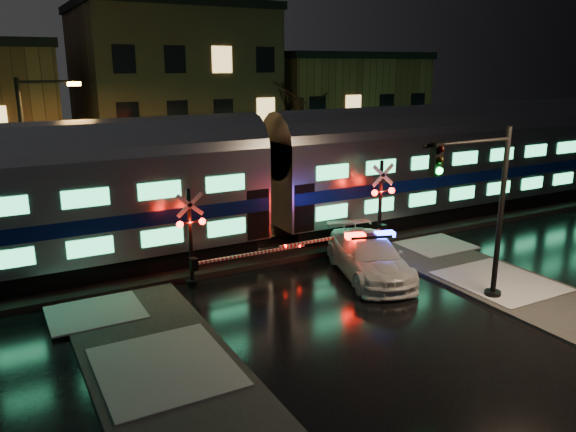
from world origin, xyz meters
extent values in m
plane|color=black|center=(0.00, 0.00, 0.00)|extent=(120.00, 120.00, 0.00)
cube|color=black|center=(0.00, 5.00, 0.12)|extent=(90.00, 4.20, 0.24)
cube|color=#2D2D2D|center=(-6.50, -6.00, 0.06)|extent=(4.00, 20.00, 0.12)
cube|color=#2D2D2D|center=(6.50, -6.00, 0.06)|extent=(4.00, 20.00, 0.12)
cube|color=brown|center=(2.00, 22.50, 5.75)|extent=(12.00, 11.00, 11.50)
cube|color=brown|center=(15.00, 22.00, 4.25)|extent=(12.00, 10.00, 8.50)
cube|color=black|center=(13.58, 5.00, 0.64)|extent=(24.00, 2.40, 0.80)
cube|color=#B7BAC1|center=(13.58, 5.00, 2.94)|extent=(25.00, 3.05, 3.80)
cube|color=navy|center=(13.58, 5.00, 2.54)|extent=(24.75, 3.09, 0.55)
cube|color=#41FA98|center=(13.58, 3.45, 1.79)|extent=(21.00, 0.05, 0.62)
cube|color=#41FA98|center=(13.58, 3.45, 3.59)|extent=(21.00, 0.05, 0.62)
cylinder|color=#B7BAC1|center=(13.58, 5.00, 4.64)|extent=(25.00, 3.05, 3.05)
imported|color=silver|center=(2.67, 0.11, 0.81)|extent=(3.77, 6.00, 1.62)
cube|color=black|center=(2.67, 0.11, 1.66)|extent=(1.74, 0.90, 0.11)
cube|color=#FF0C05|center=(2.09, 0.29, 1.70)|extent=(0.82, 0.57, 0.19)
cube|color=#1426FF|center=(3.25, -0.06, 1.70)|extent=(0.82, 0.57, 0.19)
cylinder|color=black|center=(4.89, 2.40, 0.15)|extent=(0.51, 0.51, 0.31)
cylinder|color=black|center=(4.89, 2.40, 2.05)|extent=(0.16, 0.16, 4.10)
sphere|color=#FF0C05|center=(4.43, 2.22, 2.77)|extent=(0.27, 0.27, 0.27)
sphere|color=#FF0C05|center=(5.36, 2.22, 2.77)|extent=(0.27, 0.27, 0.27)
cube|color=white|center=(2.33, 2.15, 1.08)|extent=(5.13, 0.10, 0.10)
cube|color=black|center=(4.89, 2.15, 1.08)|extent=(0.25, 0.30, 0.45)
cylinder|color=black|center=(-3.81, 2.40, 0.14)|extent=(0.47, 0.47, 0.28)
cylinder|color=black|center=(-3.81, 2.40, 1.89)|extent=(0.15, 0.15, 3.77)
sphere|color=#FF0C05|center=(-4.24, 2.22, 2.55)|extent=(0.25, 0.25, 0.25)
sphere|color=#FF0C05|center=(-3.39, 2.22, 2.55)|extent=(0.25, 0.25, 0.25)
cube|color=white|center=(-1.46, 2.15, 0.99)|extent=(4.71, 0.10, 0.10)
cube|color=black|center=(-3.81, 2.15, 0.99)|extent=(0.25, 0.30, 0.45)
cylinder|color=black|center=(5.19, -3.82, 0.15)|extent=(0.57, 0.57, 0.31)
cylinder|color=black|center=(5.19, -3.82, 3.06)|extent=(0.18, 0.18, 6.12)
cylinder|color=black|center=(3.35, -3.82, 5.71)|extent=(3.67, 0.12, 0.12)
cube|color=black|center=(1.92, -3.97, 5.31)|extent=(0.33, 0.29, 1.02)
sphere|color=#0CFF3F|center=(1.92, -4.13, 4.98)|extent=(0.22, 0.22, 0.22)
cylinder|color=black|center=(-8.57, 9.00, 3.80)|extent=(0.19, 0.19, 7.59)
cylinder|color=black|center=(-7.43, 9.00, 7.40)|extent=(2.28, 0.11, 0.11)
cube|color=#FFA226|center=(-6.39, 9.00, 7.31)|extent=(0.52, 0.27, 0.17)
camera|label=1|loc=(-10.12, -16.60, 8.07)|focal=35.00mm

